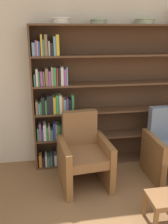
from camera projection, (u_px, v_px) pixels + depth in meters
name	position (u px, v px, depth m)	size (l,w,h in m)	color
wall_back	(122.00, 74.00, 3.91)	(12.00, 0.06, 2.75)	beige
bookshelf	(102.00, 98.00, 3.80)	(2.59, 0.30, 2.11)	brown
bowl_brass	(61.00, 20.00, 3.34)	(0.25, 0.25, 0.08)	silver
bowl_terracotta	(99.00, 21.00, 3.42)	(0.24, 0.24, 0.07)	gray
bowl_slate	(145.00, 21.00, 3.52)	(0.28, 0.28, 0.08)	gray
armchair_leather	(84.00, 155.00, 3.38)	(0.71, 0.74, 0.98)	brown
footstool	(163.00, 202.00, 2.68)	(0.33, 0.33, 0.34)	brown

